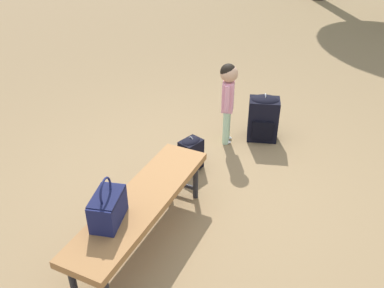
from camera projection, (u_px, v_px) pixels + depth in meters
name	position (u px, v px, depth m)	size (l,w,h in m)	color
ground_plane	(200.00, 185.00, 4.04)	(40.00, 40.00, 0.00)	#8C704C
park_bench	(142.00, 204.00, 3.19)	(1.63, 0.58, 0.45)	#9E6B3D
handbag	(108.00, 207.00, 2.88)	(0.36, 0.28, 0.37)	#191E4C
child_standing	(228.00, 92.00, 4.43)	(0.24, 0.19, 0.94)	#B2D8B2
backpack_large	(263.00, 117.00, 4.67)	(0.37, 0.41, 0.57)	black
backpack_small	(191.00, 153.00, 4.20)	(0.25, 0.23, 0.38)	black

